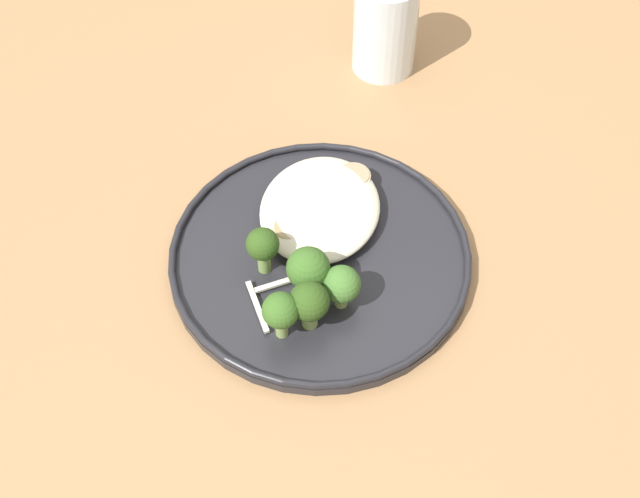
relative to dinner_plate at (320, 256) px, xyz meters
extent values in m
plane|color=#47423D|center=(0.06, 0.04, -0.75)|extent=(6.00, 6.00, 0.00)
cube|color=#9E754C|center=(0.06, 0.04, -0.03)|extent=(1.40, 1.00, 0.04)
cube|color=olive|center=(0.70, -0.40, -0.40)|extent=(0.06, 0.06, 0.70)
cube|color=olive|center=(0.70, 0.48, -0.40)|extent=(0.06, 0.06, 0.70)
cylinder|color=#232328|center=(0.00, 0.00, 0.00)|extent=(0.29, 0.29, 0.01)
torus|color=black|center=(0.00, 0.00, 0.01)|extent=(0.29, 0.29, 0.01)
ellipsoid|color=beige|center=(0.05, 0.01, 0.01)|extent=(0.14, 0.12, 0.03)
cylinder|color=beige|center=(0.09, -0.01, 0.01)|extent=(0.03, 0.03, 0.01)
cylinder|color=#988766|center=(0.09, -0.01, 0.02)|extent=(0.03, 0.03, 0.00)
cylinder|color=beige|center=(0.05, 0.01, 0.01)|extent=(0.03, 0.03, 0.02)
cylinder|color=#988766|center=(0.05, 0.01, 0.02)|extent=(0.03, 0.03, 0.00)
cylinder|color=beige|center=(0.06, 0.03, 0.01)|extent=(0.03, 0.03, 0.01)
cylinder|color=#988766|center=(0.06, 0.03, 0.02)|extent=(0.03, 0.03, 0.00)
cylinder|color=#E5C689|center=(0.01, 0.03, 0.01)|extent=(0.03, 0.03, 0.02)
cylinder|color=#958159|center=(0.01, 0.03, 0.02)|extent=(0.03, 0.03, 0.00)
cylinder|color=#E5C689|center=(-0.01, 0.00, 0.01)|extent=(0.03, 0.03, 0.01)
cylinder|color=#958159|center=(-0.01, 0.00, 0.02)|extent=(0.03, 0.03, 0.00)
cylinder|color=#89A356|center=(-0.04, 0.00, 0.01)|extent=(0.02, 0.02, 0.02)
sphere|color=#386023|center=(-0.04, 0.00, 0.04)|extent=(0.04, 0.04, 0.04)
cylinder|color=#89A356|center=(-0.05, -0.03, 0.01)|extent=(0.02, 0.02, 0.02)
sphere|color=#42702D|center=(-0.05, -0.03, 0.03)|extent=(0.03, 0.03, 0.03)
cylinder|color=#89A356|center=(-0.08, -0.01, 0.01)|extent=(0.02, 0.02, 0.02)
sphere|color=#2D4C19|center=(-0.08, -0.01, 0.04)|extent=(0.04, 0.04, 0.04)
cylinder|color=#89A356|center=(-0.09, 0.01, 0.01)|extent=(0.02, 0.02, 0.03)
sphere|color=#386023|center=(-0.09, 0.01, 0.04)|extent=(0.03, 0.03, 0.03)
cylinder|color=#7A994C|center=(-0.03, 0.05, 0.01)|extent=(0.01, 0.01, 0.03)
sphere|color=#2D4C19|center=(-0.03, 0.05, 0.04)|extent=(0.03, 0.03, 0.03)
cube|color=silver|center=(-0.07, 0.04, 0.01)|extent=(0.05, 0.04, 0.00)
cube|color=silver|center=(-0.05, 0.03, 0.01)|extent=(0.03, 0.04, 0.00)
cylinder|color=silver|center=(0.30, -0.01, 0.05)|extent=(0.07, 0.07, 0.11)
cylinder|color=beige|center=(0.30, -0.01, 0.02)|extent=(0.06, 0.06, 0.07)
camera|label=1|loc=(-0.47, -0.11, 0.65)|focal=47.61mm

